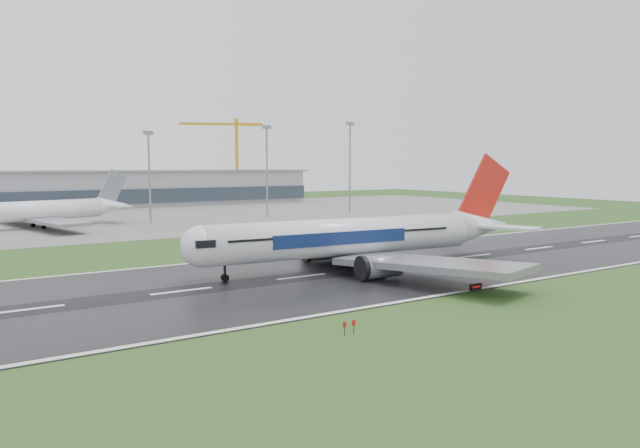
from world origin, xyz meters
TOP-DOWN VIEW (x-y plane):
  - ground at (0.00, 0.00)m, footprint 520.00×520.00m
  - runway at (0.00, 0.00)m, footprint 400.00×45.00m
  - apron at (0.00, 125.00)m, footprint 400.00×130.00m
  - terminal at (0.00, 185.00)m, footprint 240.00×36.00m
  - main_airliner at (33.80, 0.91)m, footprint 70.24×67.42m
  - parked_airliner at (-7.11, 103.06)m, footprint 64.99×62.18m
  - tower_crane at (99.45, 200.00)m, footprint 40.34×18.02m
  - runway_sign at (35.94, -22.21)m, footprint 2.30×0.77m
  - floodmast_3 at (24.73, 100.00)m, footprint 0.64×0.64m
  - floodmast_4 at (65.43, 100.00)m, footprint 0.64×0.64m
  - floodmast_5 at (100.67, 100.00)m, footprint 0.64×0.64m

SIDE VIEW (x-z plane):
  - ground at x=0.00m, z-range 0.00..0.00m
  - apron at x=0.00m, z-range 0.00..0.08m
  - runway at x=0.00m, z-range 0.00..0.10m
  - runway_sign at x=35.94m, z-range 0.00..1.04m
  - terminal at x=0.00m, z-range 0.00..15.00m
  - parked_airliner at x=-7.11m, z-range 0.08..16.12m
  - main_airliner at x=33.80m, z-range 0.10..19.34m
  - floodmast_3 at x=24.73m, z-range 0.00..27.30m
  - floodmast_4 at x=65.43m, z-range 0.00..30.43m
  - floodmast_5 at x=100.67m, z-range 0.00..32.98m
  - tower_crane at x=99.45m, z-range 0.00..42.18m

